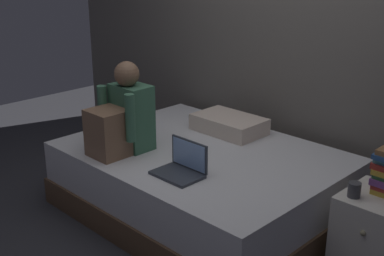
{
  "coord_description": "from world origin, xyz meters",
  "views": [
    {
      "loc": [
        2.18,
        -2.2,
        1.9
      ],
      "look_at": [
        -0.1,
        0.1,
        0.76
      ],
      "focal_mm": 47.42,
      "sensor_mm": 36.0,
      "label": 1
    }
  ],
  "objects": [
    {
      "name": "laptop",
      "position": [
        -0.01,
        -0.09,
        0.56
      ],
      "size": [
        0.32,
        0.23,
        0.22
      ],
      "color": "#333842",
      "rests_on": "bed"
    },
    {
      "name": "wall_back",
      "position": [
        0.0,
        1.2,
        1.35
      ],
      "size": [
        5.6,
        0.1,
        2.7
      ],
      "primitive_type": "cube",
      "color": "#605B56",
      "rests_on": "ground_plane"
    },
    {
      "name": "ground_plane",
      "position": [
        0.0,
        0.0,
        0.0
      ],
      "size": [
        8.0,
        8.0,
        0.0
      ],
      "primitive_type": "plane",
      "color": "#2D2D33"
    },
    {
      "name": "nightstand",
      "position": [
        1.1,
        0.49,
        0.26
      ],
      "size": [
        0.44,
        0.46,
        0.53
      ],
      "color": "beige",
      "rests_on": "ground_plane"
    },
    {
      "name": "mug",
      "position": [
        0.97,
        0.37,
        0.57
      ],
      "size": [
        0.08,
        0.08,
        0.09
      ],
      "primitive_type": "cylinder",
      "color": "#3D3D42",
      "rests_on": "nightstand"
    },
    {
      "name": "pillow",
      "position": [
        -0.33,
        0.75,
        0.57
      ],
      "size": [
        0.56,
        0.36,
        0.13
      ],
      "primitive_type": "cube",
      "color": "beige",
      "rests_on": "bed"
    },
    {
      "name": "person_sitting",
      "position": [
        -0.61,
        -0.1,
        0.76
      ],
      "size": [
        0.39,
        0.44,
        0.66
      ],
      "color": "#38664C",
      "rests_on": "bed"
    },
    {
      "name": "bed",
      "position": [
        -0.2,
        0.3,
        0.25
      ],
      "size": [
        2.0,
        1.5,
        0.51
      ],
      "color": "brown",
      "rests_on": "ground_plane"
    }
  ]
}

